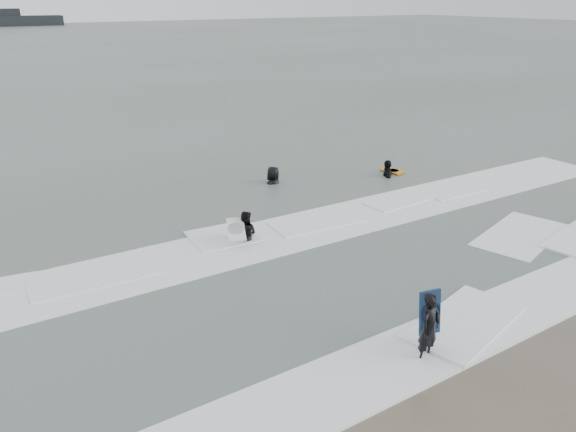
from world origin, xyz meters
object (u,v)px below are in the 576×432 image
surfer_centre (426,359)px  surfer_wading (246,241)px  surfer_right_near (387,177)px  surfer_right_far (273,184)px

surfer_centre → surfer_wading: 7.13m
surfer_right_near → surfer_right_far: 4.69m
surfer_centre → surfer_right_far: size_ratio=0.81×
surfer_wading → surfer_right_far: (3.50, 4.27, 0.00)m
surfer_centre → surfer_right_near: (7.54, 9.75, 0.00)m
surfer_right_far → surfer_centre: bearing=38.4°
surfer_right_far → surfer_right_near: bearing=123.4°
surfer_centre → surfer_wading: bearing=79.3°
surfer_wading → surfer_right_near: bearing=-116.8°
surfer_centre → surfer_right_far: bearing=61.0°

